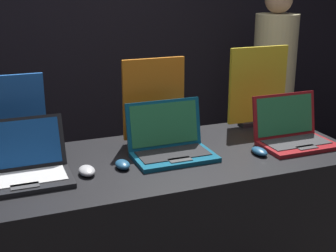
{
  "coord_description": "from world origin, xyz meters",
  "views": [
    {
      "loc": [
        -0.75,
        -1.54,
        1.66
      ],
      "look_at": [
        0.0,
        0.37,
        1.01
      ],
      "focal_mm": 50.0,
      "sensor_mm": 36.0,
      "label": 1
    }
  ],
  "objects_px": {
    "mouse_back": "(259,151)",
    "promo_stand_back": "(258,88)",
    "promo_stand_front": "(13,118)",
    "person_bystander": "(272,94)",
    "mouse_front": "(87,171)",
    "promo_stand_middle": "(154,102)",
    "laptop_middle": "(170,144)",
    "laptop_front": "(21,167)",
    "laptop_back": "(293,133)",
    "mouse_middle": "(123,165)"
  },
  "relations": [
    {
      "from": "promo_stand_back",
      "to": "laptop_middle",
      "type": "bearing_deg",
      "value": -156.95
    },
    {
      "from": "promo_stand_front",
      "to": "promo_stand_middle",
      "type": "xyz_separation_m",
      "value": [
        0.68,
        -0.04,
        0.02
      ]
    },
    {
      "from": "laptop_middle",
      "to": "promo_stand_back",
      "type": "distance_m",
      "value": 0.7
    },
    {
      "from": "laptop_middle",
      "to": "promo_stand_middle",
      "type": "xyz_separation_m",
      "value": [
        0.0,
        0.22,
        0.15
      ]
    },
    {
      "from": "laptop_front",
      "to": "laptop_back",
      "type": "distance_m",
      "value": 1.31
    },
    {
      "from": "mouse_front",
      "to": "laptop_back",
      "type": "relative_size",
      "value": 0.3
    },
    {
      "from": "mouse_back",
      "to": "person_bystander",
      "type": "distance_m",
      "value": 1.31
    },
    {
      "from": "person_bystander",
      "to": "promo_stand_back",
      "type": "bearing_deg",
      "value": -129.94
    },
    {
      "from": "person_bystander",
      "to": "laptop_front",
      "type": "bearing_deg",
      "value": -152.99
    },
    {
      "from": "laptop_back",
      "to": "promo_stand_front",
      "type": "bearing_deg",
      "value": 165.58
    },
    {
      "from": "laptop_middle",
      "to": "mouse_middle",
      "type": "relative_size",
      "value": 3.84
    },
    {
      "from": "laptop_front",
      "to": "laptop_back",
      "type": "bearing_deg",
      "value": -2.13
    },
    {
      "from": "mouse_middle",
      "to": "laptop_back",
      "type": "relative_size",
      "value": 0.27
    },
    {
      "from": "mouse_front",
      "to": "mouse_middle",
      "type": "distance_m",
      "value": 0.16
    },
    {
      "from": "mouse_back",
      "to": "promo_stand_front",
      "type": "bearing_deg",
      "value": 159.31
    },
    {
      "from": "laptop_front",
      "to": "promo_stand_back",
      "type": "height_order",
      "value": "promo_stand_back"
    },
    {
      "from": "promo_stand_middle",
      "to": "laptop_back",
      "type": "height_order",
      "value": "promo_stand_middle"
    },
    {
      "from": "mouse_middle",
      "to": "mouse_back",
      "type": "distance_m",
      "value": 0.66
    },
    {
      "from": "promo_stand_middle",
      "to": "person_bystander",
      "type": "xyz_separation_m",
      "value": [
        1.17,
        0.69,
        -0.22
      ]
    },
    {
      "from": "promo_stand_back",
      "to": "promo_stand_front",
      "type": "bearing_deg",
      "value": -179.58
    },
    {
      "from": "laptop_back",
      "to": "person_bystander",
      "type": "distance_m",
      "value": 1.13
    },
    {
      "from": "mouse_middle",
      "to": "person_bystander",
      "type": "relative_size",
      "value": 0.06
    },
    {
      "from": "mouse_middle",
      "to": "person_bystander",
      "type": "bearing_deg",
      "value": 34.58
    },
    {
      "from": "mouse_front",
      "to": "person_bystander",
      "type": "height_order",
      "value": "person_bystander"
    },
    {
      "from": "laptop_front",
      "to": "promo_stand_middle",
      "type": "height_order",
      "value": "promo_stand_middle"
    },
    {
      "from": "laptop_back",
      "to": "person_bystander",
      "type": "bearing_deg",
      "value": 61.42
    },
    {
      "from": "laptop_middle",
      "to": "mouse_back",
      "type": "distance_m",
      "value": 0.43
    },
    {
      "from": "promo_stand_middle",
      "to": "mouse_middle",
      "type": "bearing_deg",
      "value": -130.93
    },
    {
      "from": "mouse_middle",
      "to": "laptop_back",
      "type": "height_order",
      "value": "laptop_back"
    },
    {
      "from": "promo_stand_middle",
      "to": "laptop_front",
      "type": "bearing_deg",
      "value": -159.55
    },
    {
      "from": "promo_stand_front",
      "to": "mouse_back",
      "type": "bearing_deg",
      "value": -20.69
    },
    {
      "from": "promo_stand_middle",
      "to": "promo_stand_back",
      "type": "xyz_separation_m",
      "value": [
        0.63,
        0.05,
        0.01
      ]
    },
    {
      "from": "laptop_front",
      "to": "laptop_back",
      "type": "relative_size",
      "value": 1.07
    },
    {
      "from": "mouse_front",
      "to": "mouse_back",
      "type": "bearing_deg",
      "value": -4.6
    },
    {
      "from": "promo_stand_front",
      "to": "person_bystander",
      "type": "height_order",
      "value": "person_bystander"
    },
    {
      "from": "laptop_back",
      "to": "mouse_back",
      "type": "xyz_separation_m",
      "value": [
        -0.23,
        -0.07,
        -0.04
      ]
    },
    {
      "from": "mouse_front",
      "to": "promo_stand_middle",
      "type": "bearing_deg",
      "value": 36.26
    },
    {
      "from": "promo_stand_front",
      "to": "mouse_middle",
      "type": "distance_m",
      "value": 0.56
    },
    {
      "from": "laptop_front",
      "to": "mouse_back",
      "type": "distance_m",
      "value": 1.08
    },
    {
      "from": "mouse_middle",
      "to": "promo_stand_back",
      "type": "distance_m",
      "value": 0.97
    },
    {
      "from": "mouse_back",
      "to": "promo_stand_back",
      "type": "distance_m",
      "value": 0.52
    },
    {
      "from": "promo_stand_front",
      "to": "person_bystander",
      "type": "bearing_deg",
      "value": 19.49
    },
    {
      "from": "promo_stand_front",
      "to": "promo_stand_back",
      "type": "bearing_deg",
      "value": 0.42
    },
    {
      "from": "mouse_front",
      "to": "promo_stand_back",
      "type": "xyz_separation_m",
      "value": [
        1.05,
        0.35,
        0.2
      ]
    },
    {
      "from": "laptop_front",
      "to": "mouse_front",
      "type": "relative_size",
      "value": 3.63
    },
    {
      "from": "mouse_front",
      "to": "laptop_middle",
      "type": "height_order",
      "value": "laptop_middle"
    },
    {
      "from": "laptop_middle",
      "to": "person_bystander",
      "type": "relative_size",
      "value": 0.23
    },
    {
      "from": "person_bystander",
      "to": "laptop_middle",
      "type": "bearing_deg",
      "value": -142.06
    },
    {
      "from": "laptop_front",
      "to": "mouse_middle",
      "type": "relative_size",
      "value": 4.01
    },
    {
      "from": "laptop_front",
      "to": "promo_stand_back",
      "type": "relative_size",
      "value": 0.88
    }
  ]
}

